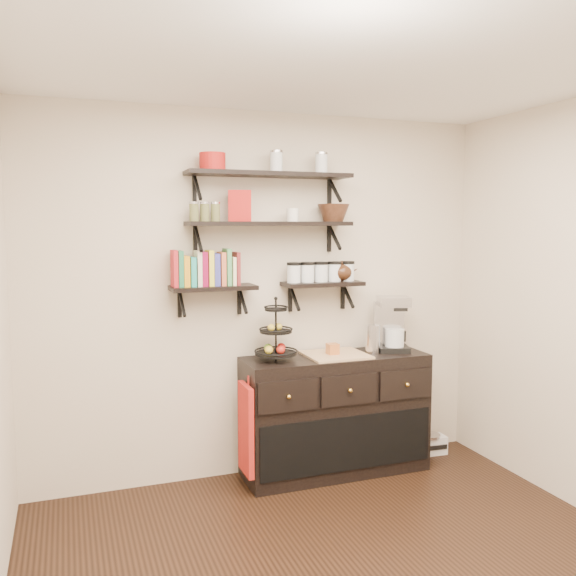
{
  "coord_description": "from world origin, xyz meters",
  "views": [
    {
      "loc": [
        -1.39,
        -2.57,
        1.88
      ],
      "look_at": [
        -0.03,
        1.15,
        1.47
      ],
      "focal_mm": 38.0,
      "sensor_mm": 36.0,
      "label": 1
    }
  ],
  "objects_px": {
    "sideboard": "(335,414)",
    "coffee_maker": "(391,325)",
    "fruit_stand": "(276,340)",
    "radio": "(429,444)"
  },
  "relations": [
    {
      "from": "sideboard",
      "to": "radio",
      "type": "height_order",
      "value": "sideboard"
    },
    {
      "from": "sideboard",
      "to": "fruit_stand",
      "type": "bearing_deg",
      "value": 179.65
    },
    {
      "from": "sideboard",
      "to": "coffee_maker",
      "type": "xyz_separation_m",
      "value": [
        0.49,
        0.03,
        0.65
      ]
    },
    {
      "from": "sideboard",
      "to": "coffee_maker",
      "type": "height_order",
      "value": "coffee_maker"
    },
    {
      "from": "sideboard",
      "to": "fruit_stand",
      "type": "distance_m",
      "value": 0.76
    },
    {
      "from": "sideboard",
      "to": "fruit_stand",
      "type": "height_order",
      "value": "fruit_stand"
    },
    {
      "from": "sideboard",
      "to": "fruit_stand",
      "type": "xyz_separation_m",
      "value": [
        -0.47,
        0.0,
        0.6
      ]
    },
    {
      "from": "fruit_stand",
      "to": "coffee_maker",
      "type": "height_order",
      "value": "fruit_stand"
    },
    {
      "from": "coffee_maker",
      "to": "radio",
      "type": "relative_size",
      "value": 1.51
    },
    {
      "from": "sideboard",
      "to": "radio",
      "type": "distance_m",
      "value": 0.96
    }
  ]
}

